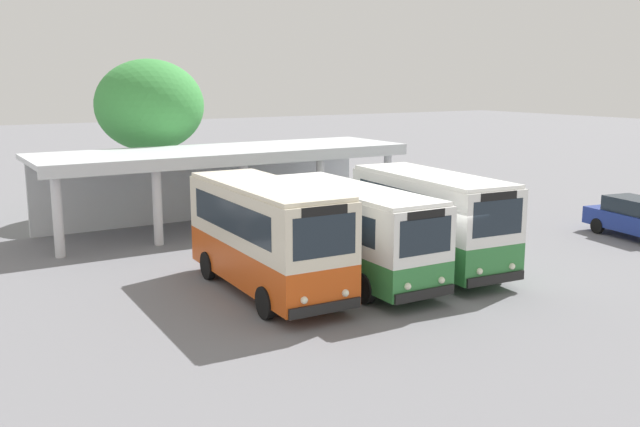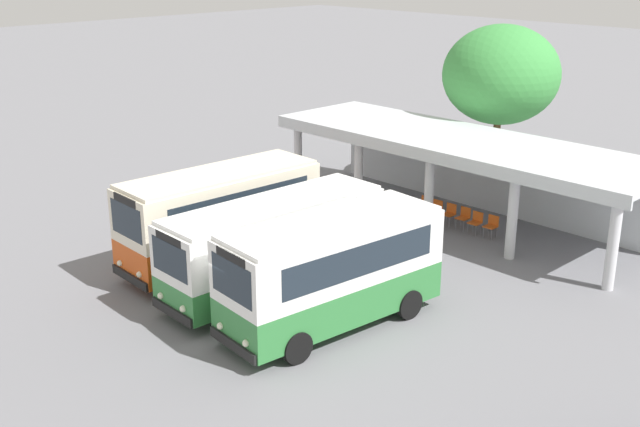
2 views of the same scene
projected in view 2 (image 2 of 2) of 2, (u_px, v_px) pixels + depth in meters
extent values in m
plane|color=slate|center=(235.00, 327.00, 22.55)|extent=(180.00, 180.00, 0.00)
cylinder|color=black|center=(186.00, 278.00, 24.74)|extent=(0.25, 0.91, 0.90)
cylinder|color=black|center=(151.00, 259.00, 26.24)|extent=(0.25, 0.91, 0.90)
cylinder|color=black|center=(291.00, 245.00, 27.49)|extent=(0.25, 0.91, 0.90)
cylinder|color=black|center=(254.00, 230.00, 28.98)|extent=(0.25, 0.91, 0.90)
cube|color=#D14C14|center=(222.00, 238.00, 26.70)|extent=(2.46, 7.07, 1.15)
cube|color=beige|center=(220.00, 199.00, 26.24)|extent=(2.46, 7.07, 1.67)
cube|color=beige|center=(219.00, 174.00, 25.95)|extent=(2.39, 6.86, 0.12)
cube|color=black|center=(130.00, 278.00, 24.60)|extent=(2.12, 0.17, 0.28)
cube|color=#1E2833|center=(127.00, 221.00, 24.02)|extent=(1.83, 0.11, 1.08)
cube|color=black|center=(125.00, 200.00, 23.80)|extent=(1.34, 0.09, 0.24)
cube|color=#1E2833|center=(242.00, 205.00, 25.51)|extent=(0.23, 5.60, 0.92)
cube|color=#1E2833|center=(204.00, 190.00, 27.06)|extent=(0.23, 5.60, 0.92)
sphere|color=#EAEACC|center=(140.00, 274.00, 24.08)|extent=(0.20, 0.20, 0.20)
sphere|color=#EAEACC|center=(120.00, 263.00, 24.94)|extent=(0.20, 0.20, 0.20)
cylinder|color=black|center=(235.00, 311.00, 22.57)|extent=(0.24, 0.91, 0.90)
cylinder|color=black|center=(195.00, 289.00, 23.98)|extent=(0.24, 0.91, 0.90)
cylinder|color=black|center=(351.00, 268.00, 25.56)|extent=(0.24, 0.91, 0.90)
cylinder|color=black|center=(309.00, 251.00, 26.98)|extent=(0.24, 0.91, 0.90)
cube|color=#337F3D|center=(275.00, 266.00, 24.64)|extent=(2.32, 7.62, 0.94)
cube|color=white|center=(275.00, 229.00, 24.24)|extent=(2.32, 7.62, 1.55)
cube|color=white|center=(274.00, 204.00, 23.97)|extent=(2.25, 7.39, 0.12)
cube|color=black|center=(172.00, 312.00, 22.31)|extent=(2.02, 0.15, 0.28)
cube|color=#1E2833|center=(170.00, 259.00, 21.81)|extent=(1.74, 0.09, 1.01)
cube|color=black|center=(169.00, 239.00, 21.62)|extent=(1.28, 0.08, 0.24)
cube|color=#1E2833|center=(299.00, 236.00, 23.55)|extent=(0.19, 6.06, 0.85)
cube|color=#1E2833|center=(256.00, 219.00, 25.02)|extent=(0.19, 6.06, 0.85)
sphere|color=#EAEACC|center=(183.00, 309.00, 21.81)|extent=(0.20, 0.20, 0.20)
sphere|color=#EAEACC|center=(161.00, 296.00, 22.63)|extent=(0.20, 0.20, 0.20)
cylinder|color=black|center=(297.00, 348.00, 20.50)|extent=(0.30, 0.92, 0.90)
cylinder|color=black|center=(251.00, 319.00, 22.05)|extent=(0.30, 0.92, 0.90)
cylinder|color=black|center=(409.00, 304.00, 22.96)|extent=(0.30, 0.92, 0.90)
cylinder|color=black|center=(361.00, 281.00, 24.52)|extent=(0.30, 0.92, 0.90)
cube|color=#337F3D|center=(332.00, 296.00, 22.35)|extent=(2.79, 6.85, 1.11)
cube|color=white|center=(332.00, 252.00, 21.90)|extent=(2.79, 6.85, 1.63)
cube|color=white|center=(332.00, 222.00, 21.62)|extent=(2.70, 6.65, 0.12)
cube|color=black|center=(233.00, 345.00, 20.48)|extent=(2.11, 0.28, 0.28)
cube|color=#1E2833|center=(232.00, 280.00, 19.91)|extent=(1.82, 0.21, 1.06)
cube|color=black|center=(231.00, 257.00, 19.70)|extent=(1.33, 0.16, 0.24)
cube|color=#1E2833|center=(361.00, 261.00, 21.14)|extent=(0.50, 5.33, 0.90)
cube|color=#1E2833|center=(311.00, 238.00, 22.76)|extent=(0.50, 5.33, 0.90)
sphere|color=#EAEACC|center=(246.00, 343.00, 19.93)|extent=(0.20, 0.20, 0.20)
sphere|color=#EAEACC|center=(220.00, 326.00, 20.83)|extent=(0.20, 0.20, 0.20)
cylinder|color=silver|center=(298.00, 156.00, 34.52)|extent=(0.36, 0.36, 3.20)
cylinder|color=silver|center=(358.00, 173.00, 32.02)|extent=(0.36, 0.36, 3.20)
cylinder|color=silver|center=(429.00, 192.00, 29.52)|extent=(0.36, 0.36, 3.20)
cylinder|color=silver|center=(513.00, 215.00, 27.03)|extent=(0.36, 0.36, 3.20)
cylinder|color=silver|center=(613.00, 243.00, 24.53)|extent=(0.36, 0.36, 3.20)
cube|color=silver|center=(489.00, 172.00, 32.08)|extent=(15.47, 0.20, 3.20)
cube|color=silver|center=(461.00, 140.00, 30.18)|extent=(15.97, 4.80, 0.20)
cube|color=silver|center=(422.00, 157.00, 28.72)|extent=(15.97, 0.10, 0.28)
cylinder|color=slate|center=(424.00, 214.00, 31.33)|extent=(0.03, 0.03, 0.44)
cylinder|color=slate|center=(417.00, 212.00, 31.56)|extent=(0.03, 0.03, 0.44)
cylinder|color=slate|center=(429.00, 212.00, 31.57)|extent=(0.03, 0.03, 0.44)
cylinder|color=slate|center=(422.00, 210.00, 31.80)|extent=(0.03, 0.03, 0.44)
cube|color=#D85919|center=(423.00, 207.00, 31.49)|extent=(0.46, 0.46, 0.04)
cube|color=#D85919|center=(426.00, 201.00, 31.56)|extent=(0.44, 0.06, 0.40)
cylinder|color=slate|center=(436.00, 218.00, 30.85)|extent=(0.03, 0.03, 0.44)
cylinder|color=slate|center=(428.00, 216.00, 31.07)|extent=(0.03, 0.03, 0.44)
cylinder|color=slate|center=(441.00, 216.00, 31.09)|extent=(0.03, 0.03, 0.44)
cylinder|color=slate|center=(434.00, 214.00, 31.32)|extent=(0.03, 0.03, 0.44)
cube|color=#D85919|center=(435.00, 211.00, 31.00)|extent=(0.46, 0.46, 0.04)
cube|color=#D85919|center=(438.00, 205.00, 31.07)|extent=(0.44, 0.06, 0.40)
cylinder|color=slate|center=(449.00, 222.00, 30.42)|extent=(0.03, 0.03, 0.44)
cylinder|color=slate|center=(442.00, 220.00, 30.65)|extent=(0.03, 0.03, 0.44)
cylinder|color=slate|center=(454.00, 220.00, 30.66)|extent=(0.03, 0.03, 0.44)
cylinder|color=slate|center=(447.00, 218.00, 30.89)|extent=(0.03, 0.03, 0.44)
cube|color=#D85919|center=(448.00, 214.00, 30.57)|extent=(0.46, 0.46, 0.04)
cube|color=#D85919|center=(452.00, 208.00, 30.65)|extent=(0.44, 0.06, 0.40)
cylinder|color=slate|center=(463.00, 226.00, 30.00)|extent=(0.03, 0.03, 0.44)
cylinder|color=slate|center=(456.00, 224.00, 30.23)|extent=(0.03, 0.03, 0.44)
cylinder|color=slate|center=(469.00, 224.00, 30.24)|extent=(0.03, 0.03, 0.44)
cylinder|color=slate|center=(461.00, 222.00, 30.47)|extent=(0.03, 0.03, 0.44)
cube|color=#D85919|center=(463.00, 218.00, 30.16)|extent=(0.46, 0.46, 0.04)
cube|color=#D85919|center=(466.00, 212.00, 30.23)|extent=(0.44, 0.06, 0.40)
cylinder|color=slate|center=(476.00, 231.00, 29.48)|extent=(0.03, 0.03, 0.44)
cylinder|color=slate|center=(468.00, 229.00, 29.71)|extent=(0.03, 0.03, 0.44)
cylinder|color=slate|center=(481.00, 229.00, 29.73)|extent=(0.03, 0.03, 0.44)
cylinder|color=slate|center=(473.00, 227.00, 29.95)|extent=(0.03, 0.03, 0.44)
cube|color=#D85919|center=(475.00, 223.00, 29.64)|extent=(0.46, 0.46, 0.04)
cube|color=#D85919|center=(478.00, 217.00, 29.71)|extent=(0.44, 0.06, 0.40)
cylinder|color=slate|center=(491.00, 235.00, 29.09)|extent=(0.03, 0.03, 0.44)
cylinder|color=slate|center=(483.00, 233.00, 29.32)|extent=(0.03, 0.03, 0.44)
cylinder|color=slate|center=(496.00, 233.00, 29.33)|extent=(0.03, 0.03, 0.44)
cylinder|color=slate|center=(488.00, 230.00, 29.56)|extent=(0.03, 0.03, 0.44)
cube|color=#D85919|center=(490.00, 227.00, 29.25)|extent=(0.46, 0.46, 0.04)
cube|color=#D85919|center=(494.00, 220.00, 29.32)|extent=(0.44, 0.06, 0.40)
cylinder|color=brown|center=(495.00, 153.00, 35.06)|extent=(0.32, 0.32, 3.20)
ellipsoid|color=green|center=(501.00, 75.00, 33.92)|extent=(5.07, 5.07, 4.31)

